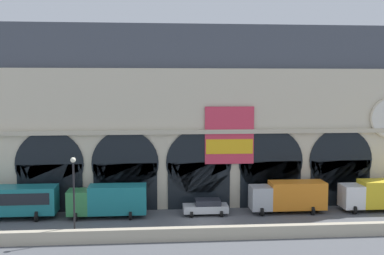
{
  "coord_description": "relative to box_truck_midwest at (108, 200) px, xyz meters",
  "views": [
    {
      "loc": [
        -4.73,
        -42.19,
        12.73
      ],
      "look_at": [
        -0.71,
        5.0,
        8.43
      ],
      "focal_mm": 43.78,
      "sensor_mm": 36.0,
      "label": 1
    }
  ],
  "objects": [
    {
      "name": "car_center",
      "position": [
        9.48,
        0.05,
        -0.9
      ],
      "size": [
        4.4,
        2.22,
        1.55
      ],
      "color": "#ADB2B7",
      "rests_on": "ground"
    },
    {
      "name": "quay_parapet_wall",
      "position": [
        9.01,
        -7.36,
        -1.16
      ],
      "size": [
        90.0,
        0.7,
        1.09
      ],
      "primitive_type": "cube",
      "color": "#B2A891",
      "rests_on": "ground"
    },
    {
      "name": "box_truck_midwest",
      "position": [
        0.0,
        0.0,
        0.0
      ],
      "size": [
        7.5,
        2.91,
        3.12
      ],
      "color": "#2D7A42",
      "rests_on": "ground"
    },
    {
      "name": "box_truck_mideast",
      "position": [
        17.79,
        0.21,
        0.0
      ],
      "size": [
        7.5,
        2.91,
        3.12
      ],
      "color": "#ADB2B7",
      "rests_on": "ground"
    },
    {
      "name": "station_building",
      "position": [
        9.04,
        5.35,
        7.5
      ],
      "size": [
        46.47,
        6.19,
        18.94
      ],
      "color": "beige",
      "rests_on": "ground"
    },
    {
      "name": "ground_plane",
      "position": [
        9.01,
        -2.55,
        -1.7
      ],
      "size": [
        200.0,
        200.0,
        0.0
      ],
      "primitive_type": "plane",
      "color": "#54565B"
    },
    {
      "name": "box_truck_east",
      "position": [
        27.1,
        0.08,
        0.0
      ],
      "size": [
        7.5,
        2.91,
        3.12
      ],
      "color": "white",
      "rests_on": "ground"
    },
    {
      "name": "street_lamp_quayside",
      "position": [
        -2.15,
        -6.56,
        2.71
      ],
      "size": [
        0.44,
        0.44,
        6.9
      ],
      "color": "black",
      "rests_on": "ground"
    }
  ]
}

